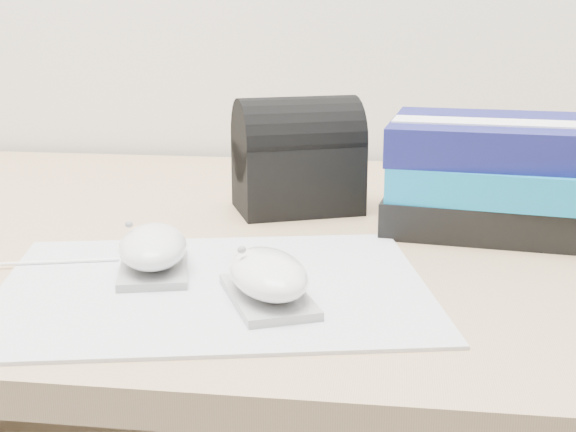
# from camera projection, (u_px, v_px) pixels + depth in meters

# --- Properties ---
(desk) EXTENTS (1.60, 0.80, 0.73)m
(desk) POSITION_uv_depth(u_px,v_px,m) (391.00, 396.00, 1.01)
(desk) COLOR tan
(desk) RESTS_ON ground
(mousepad) EXTENTS (0.43, 0.37, 0.00)m
(mousepad) POSITION_uv_depth(u_px,v_px,m) (213.00, 287.00, 0.71)
(mousepad) COLOR #9F9EA7
(mousepad) RESTS_ON desk
(mouse_rear) EXTENTS (0.09, 0.13, 0.05)m
(mouse_rear) POSITION_uv_depth(u_px,v_px,m) (153.00, 250.00, 0.74)
(mouse_rear) COLOR gray
(mouse_rear) RESTS_ON mousepad
(mouse_front) EXTENTS (0.10, 0.13, 0.05)m
(mouse_front) POSITION_uv_depth(u_px,v_px,m) (268.00, 278.00, 0.67)
(mouse_front) COLOR #9A999C
(mouse_front) RESTS_ON mousepad
(book_stack) EXTENTS (0.27, 0.23, 0.12)m
(book_stack) POSITION_uv_depth(u_px,v_px,m) (501.00, 174.00, 0.89)
(book_stack) COLOR black
(book_stack) RESTS_ON desk
(pouch) EXTENTS (0.17, 0.15, 0.14)m
(pouch) POSITION_uv_depth(u_px,v_px,m) (297.00, 156.00, 0.96)
(pouch) COLOR black
(pouch) RESTS_ON desk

